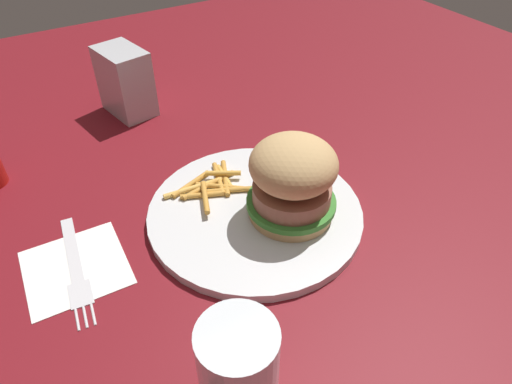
{
  "coord_description": "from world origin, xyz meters",
  "views": [
    {
      "loc": [
        0.37,
        -0.25,
        0.4
      ],
      "look_at": [
        0.0,
        -0.03,
        0.04
      ],
      "focal_mm": 32.15,
      "sensor_mm": 36.0,
      "label": 1
    }
  ],
  "objects_px": {
    "plate": "(256,214)",
    "sandwich": "(293,179)",
    "fries_pile": "(214,185)",
    "napkin": "(75,267)",
    "fork": "(75,267)",
    "napkin_dispenser": "(125,82)",
    "drink_glass": "(239,379)"
  },
  "relations": [
    {
      "from": "fork",
      "to": "napkin",
      "type": "bearing_deg",
      "value": 173.42
    },
    {
      "from": "fries_pile",
      "to": "napkin_dispenser",
      "type": "xyz_separation_m",
      "value": [
        -0.27,
        -0.02,
        0.04
      ]
    },
    {
      "from": "plate",
      "to": "napkin_dispenser",
      "type": "distance_m",
      "value": 0.35
    },
    {
      "from": "napkin_dispenser",
      "to": "drink_glass",
      "type": "bearing_deg",
      "value": 159.47
    },
    {
      "from": "sandwich",
      "to": "napkin",
      "type": "distance_m",
      "value": 0.27
    },
    {
      "from": "fries_pile",
      "to": "fork",
      "type": "xyz_separation_m",
      "value": [
        0.04,
        -0.19,
        -0.01
      ]
    },
    {
      "from": "fries_pile",
      "to": "napkin",
      "type": "distance_m",
      "value": 0.2
    },
    {
      "from": "napkin_dispenser",
      "to": "sandwich",
      "type": "bearing_deg",
      "value": -178.46
    },
    {
      "from": "plate",
      "to": "drink_glass",
      "type": "xyz_separation_m",
      "value": [
        0.2,
        -0.14,
        0.05
      ]
    },
    {
      "from": "plate",
      "to": "fork",
      "type": "bearing_deg",
      "value": -98.15
    },
    {
      "from": "sandwich",
      "to": "fries_pile",
      "type": "relative_size",
      "value": 0.9
    },
    {
      "from": "drink_glass",
      "to": "napkin_dispenser",
      "type": "distance_m",
      "value": 0.55
    },
    {
      "from": "fries_pile",
      "to": "drink_glass",
      "type": "distance_m",
      "value": 0.3
    },
    {
      "from": "plate",
      "to": "sandwich",
      "type": "relative_size",
      "value": 2.46
    },
    {
      "from": "fries_pile",
      "to": "fork",
      "type": "height_order",
      "value": "fries_pile"
    },
    {
      "from": "napkin",
      "to": "fork",
      "type": "distance_m",
      "value": 0.0
    },
    {
      "from": "plate",
      "to": "napkin",
      "type": "distance_m",
      "value": 0.22
    },
    {
      "from": "plate",
      "to": "fork",
      "type": "height_order",
      "value": "plate"
    },
    {
      "from": "fries_pile",
      "to": "fork",
      "type": "relative_size",
      "value": 0.71
    },
    {
      "from": "fries_pile",
      "to": "napkin_dispenser",
      "type": "relative_size",
      "value": 1.12
    },
    {
      "from": "plate",
      "to": "fries_pile",
      "type": "height_order",
      "value": "fries_pile"
    },
    {
      "from": "plate",
      "to": "sandwich",
      "type": "bearing_deg",
      "value": 52.89
    },
    {
      "from": "fries_pile",
      "to": "napkin",
      "type": "bearing_deg",
      "value": -79.9
    },
    {
      "from": "fork",
      "to": "drink_glass",
      "type": "relative_size",
      "value": 1.49
    },
    {
      "from": "plate",
      "to": "drink_glass",
      "type": "relative_size",
      "value": 2.32
    },
    {
      "from": "drink_glass",
      "to": "plate",
      "type": "bearing_deg",
      "value": 145.99
    },
    {
      "from": "fork",
      "to": "napkin_dispenser",
      "type": "distance_m",
      "value": 0.36
    },
    {
      "from": "fries_pile",
      "to": "napkin",
      "type": "height_order",
      "value": "fries_pile"
    },
    {
      "from": "drink_glass",
      "to": "fork",
      "type": "bearing_deg",
      "value": -160.79
    },
    {
      "from": "napkin",
      "to": "napkin_dispenser",
      "type": "height_order",
      "value": "napkin_dispenser"
    },
    {
      "from": "fork",
      "to": "drink_glass",
      "type": "distance_m",
      "value": 0.25
    },
    {
      "from": "drink_glass",
      "to": "napkin_dispenser",
      "type": "xyz_separation_m",
      "value": [
        -0.54,
        0.09,
        0.0
      ]
    }
  ]
}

